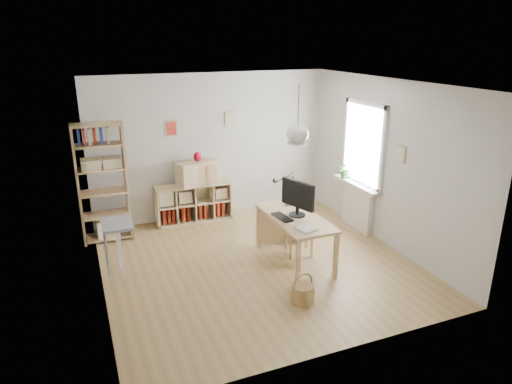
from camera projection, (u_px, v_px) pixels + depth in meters
name	position (u px, v px, depth m)	size (l,w,h in m)	color
ground	(257.00, 263.00, 7.00)	(4.50, 4.50, 0.00)	tan
room_shell	(298.00, 134.00, 6.42)	(4.50, 4.50, 4.50)	silver
window_unit	(364.00, 144.00, 7.81)	(0.07, 1.16, 1.46)	white
radiator	(358.00, 207.00, 8.17)	(0.10, 0.80, 0.80)	white
windowsill	(357.00, 185.00, 8.02)	(0.22, 1.20, 0.06)	white
desk	(295.00, 222.00, 6.85)	(0.70, 1.50, 0.75)	tan
cube_shelf	(192.00, 205.00, 8.56)	(1.40, 0.38, 0.72)	beige
tall_bookshelf	(102.00, 178.00, 7.50)	(0.80, 0.38, 2.00)	tan
side_table	(113.00, 235.00, 6.36)	(0.40, 0.55, 0.85)	#959598
chair	(298.00, 225.00, 7.23)	(0.47, 0.47, 0.80)	#959598
wicker_basket	(303.00, 293.00, 5.93)	(0.31, 0.30, 0.42)	olive
storage_chest	(302.00, 223.00, 7.97)	(0.73, 0.79, 0.62)	silver
monitor	(298.00, 196.00, 6.76)	(0.25, 0.60, 0.54)	black
keyboard	(282.00, 217.00, 6.77)	(0.15, 0.41, 0.02)	black
task_lamp	(283.00, 185.00, 7.26)	(0.42, 0.16, 0.45)	black
yarn_ball	(287.00, 199.00, 7.33)	(0.14, 0.14, 0.14)	#520B0D
paper_tray	(306.00, 229.00, 6.35)	(0.22, 0.27, 0.03)	white
drawer_chest	(197.00, 173.00, 8.36)	(0.75, 0.34, 0.43)	beige
red_vase	(197.00, 157.00, 8.27)	(0.15, 0.15, 0.18)	maroon
potted_plant	(346.00, 170.00, 8.26)	(0.28, 0.24, 0.31)	#255B22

